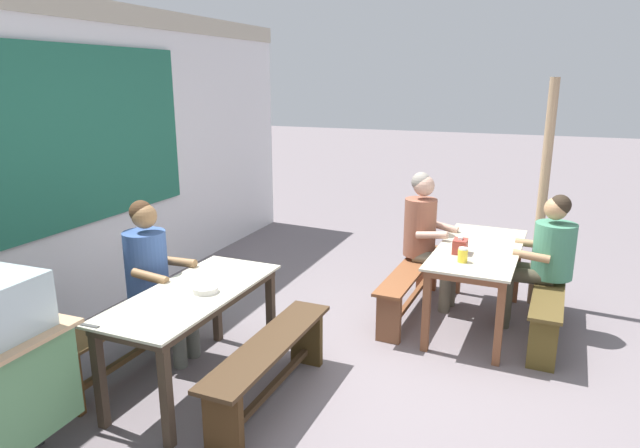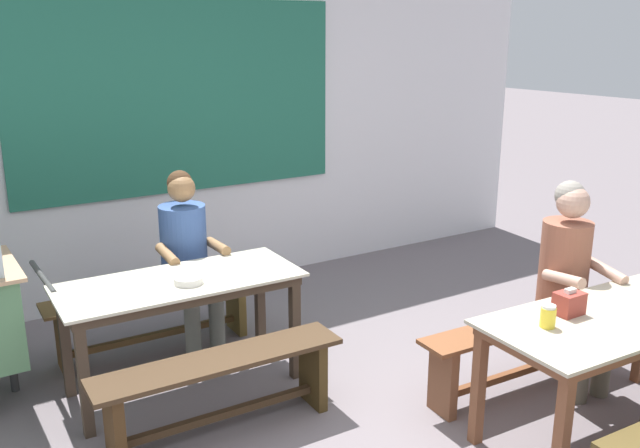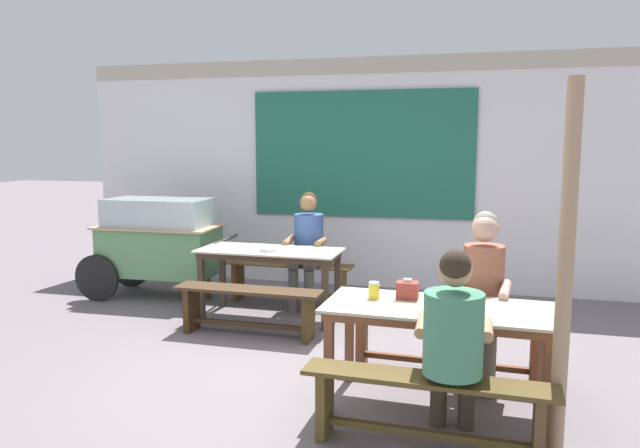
{
  "view_description": "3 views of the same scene",
  "coord_description": "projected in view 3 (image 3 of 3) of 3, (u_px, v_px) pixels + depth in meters",
  "views": [
    {
      "loc": [
        -3.75,
        -0.93,
        2.21
      ],
      "look_at": [
        0.49,
        0.79,
        0.99
      ],
      "focal_mm": 30.96,
      "sensor_mm": 36.0,
      "label": 1
    },
    {
      "loc": [
        -2.02,
        -2.53,
        2.22
      ],
      "look_at": [
        -0.08,
        0.62,
        1.17
      ],
      "focal_mm": 37.86,
      "sensor_mm": 36.0,
      "label": 2
    },
    {
      "loc": [
        1.36,
        -4.53,
        1.86
      ],
      "look_at": [
        0.04,
        0.55,
        1.13
      ],
      "focal_mm": 33.43,
      "sensor_mm": 36.0,
      "label": 3
    }
  ],
  "objects": [
    {
      "name": "dining_table_far",
      "position": [
        270.0,
        257.0,
        6.26
      ],
      "size": [
        1.51,
        0.67,
        0.74
      ],
      "color": "beige",
      "rests_on": "ground_plane"
    },
    {
      "name": "bench_far_front",
      "position": [
        248.0,
        304.0,
        5.72
      ],
      "size": [
        1.45,
        0.32,
        0.47
      ],
      "color": "#402D1B",
      "rests_on": "ground_plane"
    },
    {
      "name": "bench_far_back",
      "position": [
        289.0,
        278.0,
        6.89
      ],
      "size": [
        1.51,
        0.33,
        0.47
      ],
      "color": "brown",
      "rests_on": "ground_plane"
    },
    {
      "name": "person_center_facing",
      "position": [
        307.0,
        242.0,
        6.71
      ],
      "size": [
        0.44,
        0.55,
        1.3
      ],
      "color": "#61655A",
      "rests_on": "ground_plane"
    },
    {
      "name": "ground_plane",
      "position": [
        298.0,
        368.0,
        4.94
      ],
      "size": [
        40.0,
        40.0,
        0.0
      ],
      "primitive_type": "plane",
      "color": "slate"
    },
    {
      "name": "bench_near_back",
      "position": [
        445.0,
        338.0,
        4.73
      ],
      "size": [
        1.6,
        0.31,
        0.47
      ],
      "color": "brown",
      "rests_on": "ground_plane"
    },
    {
      "name": "bench_near_front",
      "position": [
        426.0,
        402.0,
        3.57
      ],
      "size": [
        1.52,
        0.31,
        0.47
      ],
      "color": "#51401E",
      "rests_on": "ground_plane"
    },
    {
      "name": "tissue_box",
      "position": [
        407.0,
        290.0,
        4.27
      ],
      "size": [
        0.15,
        0.11,
        0.15
      ],
      "color": "#96352C",
      "rests_on": "dining_table_near"
    },
    {
      "name": "person_near_front",
      "position": [
        453.0,
        336.0,
        3.54
      ],
      "size": [
        0.46,
        0.59,
        1.25
      ],
      "color": "#423F2F",
      "rests_on": "ground_plane"
    },
    {
      "name": "food_cart",
      "position": [
        158.0,
        239.0,
        7.13
      ],
      "size": [
        1.79,
        0.8,
        1.19
      ],
      "color": "#5E9462",
      "rests_on": "ground_plane"
    },
    {
      "name": "person_right_near_table",
      "position": [
        482.0,
        287.0,
        4.53
      ],
      "size": [
        0.46,
        0.53,
        1.34
      ],
      "color": "#696250",
      "rests_on": "ground_plane"
    },
    {
      "name": "soup_bowl",
      "position": [
        269.0,
        249.0,
        6.15
      ],
      "size": [
        0.18,
        0.18,
        0.04
      ],
      "primitive_type": "cylinder",
      "color": "silver",
      "rests_on": "dining_table_far"
    },
    {
      "name": "backdrop_wall",
      "position": [
        365.0,
        169.0,
        7.59
      ],
      "size": [
        7.58,
        0.23,
        2.9
      ],
      "color": "white",
      "rests_on": "ground_plane"
    },
    {
      "name": "dining_table_near",
      "position": [
        438.0,
        317.0,
        4.1
      ],
      "size": [
        1.59,
        0.76,
        0.74
      ],
      "color": "beige",
      "rests_on": "ground_plane"
    },
    {
      "name": "condiment_jar",
      "position": [
        374.0,
        290.0,
        4.28
      ],
      "size": [
        0.08,
        0.08,
        0.12
      ],
      "color": "yellow",
      "rests_on": "dining_table_near"
    },
    {
      "name": "wooden_support_post",
      "position": [
        565.0,
        274.0,
        3.39
      ],
      "size": [
        0.09,
        0.09,
        2.22
      ],
      "primitive_type": "cylinder",
      "color": "tan",
      "rests_on": "ground_plane"
    }
  ]
}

